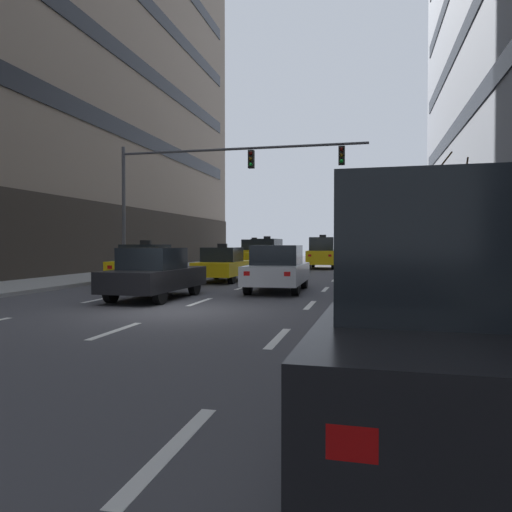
% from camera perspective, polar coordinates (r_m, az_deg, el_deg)
% --- Properties ---
extents(ground_plane, '(120.00, 120.00, 0.00)m').
position_cam_1_polar(ground_plane, '(12.94, -9.65, -6.40)').
color(ground_plane, '#424247').
extents(lane_stripe_l1_s4, '(0.16, 2.00, 0.01)m').
position_cam_1_polar(lane_stripe_l1_s4, '(16.22, -17.84, -4.85)').
color(lane_stripe_l1_s4, silver).
rests_on(lane_stripe_l1_s4, ground).
extents(lane_stripe_l1_s5, '(0.16, 2.00, 0.01)m').
position_cam_1_polar(lane_stripe_l1_s5, '(20.65, -10.67, -3.48)').
color(lane_stripe_l1_s5, silver).
rests_on(lane_stripe_l1_s5, ground).
extents(lane_stripe_l1_s6, '(0.16, 2.00, 0.01)m').
position_cam_1_polar(lane_stripe_l1_s6, '(25.29, -6.08, -2.57)').
color(lane_stripe_l1_s6, silver).
rests_on(lane_stripe_l1_s6, ground).
extents(lane_stripe_l1_s7, '(0.16, 2.00, 0.01)m').
position_cam_1_polar(lane_stripe_l1_s7, '(30.05, -2.94, -1.93)').
color(lane_stripe_l1_s7, silver).
rests_on(lane_stripe_l1_s7, ground).
extents(lane_stripe_l1_s8, '(0.16, 2.00, 0.01)m').
position_cam_1_polar(lane_stripe_l1_s8, '(34.87, -0.66, -1.47)').
color(lane_stripe_l1_s8, silver).
rests_on(lane_stripe_l1_s8, ground).
extents(lane_stripe_l1_s9, '(0.16, 2.00, 0.01)m').
position_cam_1_polar(lane_stripe_l1_s9, '(39.74, 1.06, -1.12)').
color(lane_stripe_l1_s9, silver).
rests_on(lane_stripe_l1_s9, ground).
extents(lane_stripe_l1_s10, '(0.16, 2.00, 0.01)m').
position_cam_1_polar(lane_stripe_l1_s10, '(44.63, 2.41, -0.84)').
color(lane_stripe_l1_s10, silver).
rests_on(lane_stripe_l1_s10, ground).
extents(lane_stripe_l2_s3, '(0.16, 2.00, 0.01)m').
position_cam_1_polar(lane_stripe_l2_s3, '(10.28, -16.21, -8.45)').
color(lane_stripe_l2_s3, silver).
rests_on(lane_stripe_l2_s3, ground).
extents(lane_stripe_l2_s4, '(0.16, 2.00, 0.01)m').
position_cam_1_polar(lane_stripe_l2_s4, '(14.79, -6.63, -5.39)').
color(lane_stripe_l2_s4, silver).
rests_on(lane_stripe_l2_s4, ground).
extents(lane_stripe_l2_s5, '(0.16, 2.00, 0.01)m').
position_cam_1_polar(lane_stripe_l2_s5, '(19.54, -1.65, -3.73)').
color(lane_stripe_l2_s5, silver).
rests_on(lane_stripe_l2_s5, ground).
extents(lane_stripe_l2_s6, '(0.16, 2.00, 0.01)m').
position_cam_1_polar(lane_stripe_l2_s6, '(24.40, 1.35, -2.71)').
color(lane_stripe_l2_s6, silver).
rests_on(lane_stripe_l2_s6, ground).
extents(lane_stripe_l2_s7, '(0.16, 2.00, 0.01)m').
position_cam_1_polar(lane_stripe_l2_s7, '(29.30, 3.35, -2.02)').
color(lane_stripe_l2_s7, silver).
rests_on(lane_stripe_l2_s7, ground).
extents(lane_stripe_l2_s8, '(0.16, 2.00, 0.01)m').
position_cam_1_polar(lane_stripe_l2_s8, '(34.23, 4.78, -1.53)').
color(lane_stripe_l2_s8, silver).
rests_on(lane_stripe_l2_s8, ground).
extents(lane_stripe_l2_s9, '(0.16, 2.00, 0.01)m').
position_cam_1_polar(lane_stripe_l2_s9, '(39.18, 5.84, -1.16)').
color(lane_stripe_l2_s9, silver).
rests_on(lane_stripe_l2_s9, ground).
extents(lane_stripe_l2_s10, '(0.16, 2.00, 0.01)m').
position_cam_1_polar(lane_stripe_l2_s10, '(44.14, 6.67, -0.88)').
color(lane_stripe_l2_s10, silver).
rests_on(lane_stripe_l2_s10, ground).
extents(lane_stripe_l3_s2, '(0.16, 2.00, 0.01)m').
position_cam_1_polar(lane_stripe_l3_s2, '(4.51, -9.94, -21.43)').
color(lane_stripe_l3_s2, silver).
rests_on(lane_stripe_l3_s2, ground).
extents(lane_stripe_l3_s3, '(0.16, 2.00, 0.01)m').
position_cam_1_polar(lane_stripe_l3_s3, '(9.14, 2.63, -9.63)').
color(lane_stripe_l3_s3, silver).
rests_on(lane_stripe_l3_s3, ground).
extents(lane_stripe_l3_s4, '(0.16, 2.00, 0.01)m').
position_cam_1_polar(lane_stripe_l3_s4, '(14.02, 6.38, -5.76)').
color(lane_stripe_l3_s4, silver).
rests_on(lane_stripe_l3_s4, ground).
extents(lane_stripe_l3_s5, '(0.16, 2.00, 0.01)m').
position_cam_1_polar(lane_stripe_l3_s5, '(18.97, 8.17, -3.90)').
color(lane_stripe_l3_s5, silver).
rests_on(lane_stripe_l3_s5, ground).
extents(lane_stripe_l3_s6, '(0.16, 2.00, 0.01)m').
position_cam_1_polar(lane_stripe_l3_s6, '(23.94, 9.21, -2.80)').
color(lane_stripe_l3_s6, silver).
rests_on(lane_stripe_l3_s6, ground).
extents(lane_stripe_l3_s7, '(0.16, 2.00, 0.01)m').
position_cam_1_polar(lane_stripe_l3_s7, '(28.92, 9.89, -2.08)').
color(lane_stripe_l3_s7, silver).
rests_on(lane_stripe_l3_s7, ground).
extents(lane_stripe_l3_s8, '(0.16, 2.00, 0.01)m').
position_cam_1_polar(lane_stripe_l3_s8, '(33.90, 10.37, -1.58)').
color(lane_stripe_l3_s8, silver).
rests_on(lane_stripe_l3_s8, ground).
extents(lane_stripe_l3_s9, '(0.16, 2.00, 0.01)m').
position_cam_1_polar(lane_stripe_l3_s9, '(38.89, 10.73, -1.20)').
color(lane_stripe_l3_s9, silver).
rests_on(lane_stripe_l3_s9, ground).
extents(lane_stripe_l3_s10, '(0.16, 2.00, 0.01)m').
position_cam_1_polar(lane_stripe_l3_s10, '(43.88, 11.01, -0.91)').
color(lane_stripe_l3_s10, silver).
rests_on(lane_stripe_l3_s10, ground).
extents(taxi_driving_0, '(2.16, 4.72, 1.93)m').
position_cam_1_polar(taxi_driving_0, '(22.56, -12.70, -0.90)').
color(taxi_driving_0, black).
rests_on(taxi_driving_0, ground).
extents(car_driving_1, '(1.93, 4.41, 1.64)m').
position_cam_1_polar(car_driving_1, '(15.80, -11.83, -2.06)').
color(car_driving_1, black).
rests_on(car_driving_1, ground).
extents(taxi_driving_2, '(1.97, 4.64, 2.43)m').
position_cam_1_polar(taxi_driving_2, '(35.21, 7.87, 0.36)').
color(taxi_driving_2, black).
rests_on(taxi_driving_2, ground).
extents(car_driving_3, '(2.02, 4.61, 1.71)m').
position_cam_1_polar(car_driving_3, '(17.88, 2.57, -1.51)').
color(car_driving_3, black).
rests_on(car_driving_3, ground).
extents(taxi_driving_4, '(1.79, 4.27, 1.78)m').
position_cam_1_polar(taxi_driving_4, '(22.70, -3.88, -1.03)').
color(taxi_driving_4, black).
rests_on(taxi_driving_4, ground).
extents(taxi_driving_5, '(2.00, 4.43, 2.29)m').
position_cam_1_polar(taxi_driving_5, '(32.78, 1.31, 0.18)').
color(taxi_driving_5, black).
rests_on(taxi_driving_5, ground).
extents(taxi_driving_6, '(2.06, 4.53, 2.34)m').
position_cam_1_polar(taxi_driving_6, '(42.83, -0.19, 0.50)').
color(taxi_driving_6, black).
rests_on(taxi_driving_6, ground).
extents(car_parked_0, '(2.00, 4.57, 2.19)m').
position_cam_1_polar(car_parked_0, '(4.27, 21.99, -7.62)').
color(car_parked_0, black).
rests_on(car_parked_0, ground).
extents(traffic_signal_0, '(12.13, 0.35, 6.50)m').
position_cam_1_polar(traffic_signal_0, '(23.77, -5.98, 9.21)').
color(traffic_signal_0, '#4C4C51').
rests_on(traffic_signal_0, sidewalk_left).
extents(street_tree_1, '(1.60, 1.59, 5.69)m').
position_cam_1_polar(street_tree_1, '(22.22, 21.73, 3.93)').
color(street_tree_1, '#4C3823').
rests_on(street_tree_1, sidewalk_right).
extents(street_tree_2, '(2.27, 2.05, 5.45)m').
position_cam_1_polar(street_tree_2, '(37.52, 18.26, 2.64)').
color(street_tree_2, '#4C3823').
rests_on(street_tree_2, sidewalk_right).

